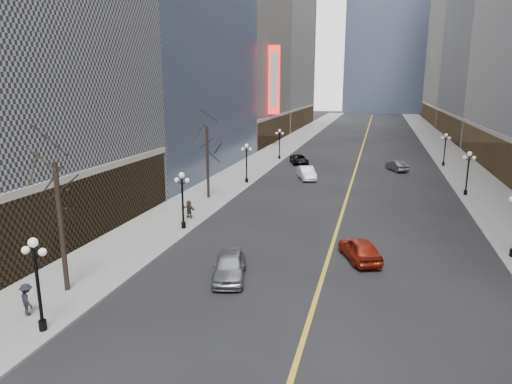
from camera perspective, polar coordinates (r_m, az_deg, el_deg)
The scene contains 21 objects.
sidewalk_east at distance 73.67m, azimuth 23.68°, elevation 3.43°, with size 6.00×230.00×0.15m, color gray.
sidewalk_west at distance 74.71m, azimuth 1.92°, elevation 4.67°, with size 6.00×230.00×0.15m, color gray.
lane_line at distance 82.76m, azimuth 13.05°, elevation 5.13°, with size 0.25×200.00×0.02m, color gold.
bldg_east_d at distance 154.64m, azimuth 26.63°, elevation 19.37°, with size 26.60×46.60×62.80m.
bldg_west_c at distance 95.75m, azimuth -5.43°, elevation 21.60°, with size 26.60×30.60×50.80m.
streetlamp_east_2 at distance 51.44m, azimuth 24.98°, elevation 2.67°, with size 1.26×0.44×4.52m.
streetlamp_east_3 at distance 69.05m, azimuth 22.56°, elevation 5.32°, with size 1.26×0.44×4.52m.
streetlamp_west_0 at distance 23.15m, azimuth -25.72°, elevation -9.33°, with size 1.26×0.44×4.52m.
streetlamp_west_1 at distance 36.08m, azimuth -9.19°, elevation -0.31°, with size 1.26×0.44×4.52m.
streetlamp_west_2 at distance 52.69m, azimuth -1.19°, elevation 4.14°, with size 1.26×0.44×4.52m.
streetlamp_west_3 at distance 69.98m, azimuth 2.95°, elevation 6.40°, with size 1.26×0.44×4.52m.
theatre_marquee at distance 84.03m, azimuth 2.30°, elevation 13.78°, with size 2.00×0.55×12.00m.
tree_west_near at distance 26.21m, azimuth -23.66°, elevation 1.06°, with size 3.60×3.60×7.92m.
tree_west_far at distance 45.26m, azimuth -6.14°, elevation 6.82°, with size 3.60×3.60×7.92m.
car_nb_near at distance 27.49m, azimuth -3.32°, elevation -9.19°, with size 1.85×4.60×1.57m, color gray.
car_nb_mid at distance 55.90m, azimuth 6.35°, elevation 2.38°, with size 1.64×4.71×1.55m, color white.
car_nb_far at distance 66.73m, azimuth 5.43°, elevation 4.08°, with size 2.19×4.76×1.32m, color black.
car_sb_mid at distance 30.91m, azimuth 12.84°, elevation -6.96°, with size 1.80×4.46×1.52m, color maroon.
car_sb_far at distance 63.82m, azimuth 17.21°, elevation 3.16°, with size 1.48×4.25×1.40m, color #4A4D51.
ped_west_walk at distance 25.66m, azimuth -26.72°, elevation -11.92°, with size 1.06×0.44×1.65m, color black.
ped_west_far at distance 39.24m, azimuth -8.39°, elevation -2.16°, with size 1.44×0.41×1.55m, color #32281C.
Camera 1 is at (2.75, -1.94, 11.30)m, focal length 32.00 mm.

